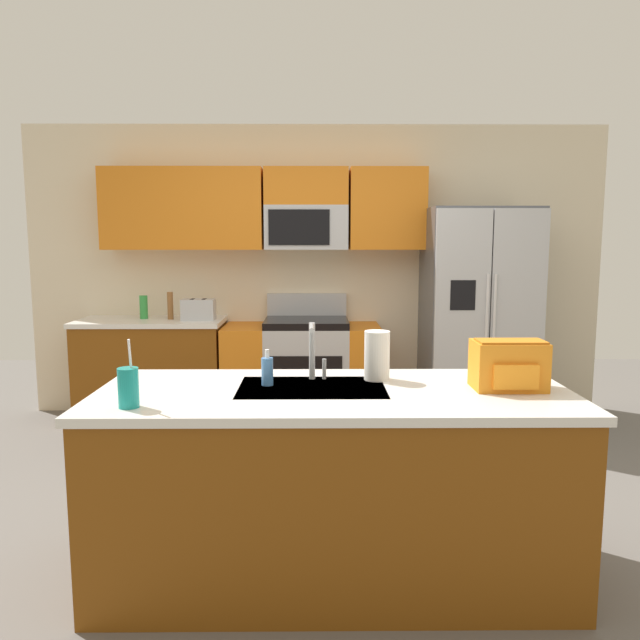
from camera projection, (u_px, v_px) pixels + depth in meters
The scene contains 14 objects.
ground_plane at pixel (317, 509), 3.55m from camera, with size 9.00×9.00×0.00m, color #66605B.
kitchen_wall_unit at pixel (300, 252), 5.42m from camera, with size 5.20×0.43×2.60m.
back_counter at pixel (153, 370), 5.26m from camera, with size 1.25×0.63×0.90m.
range_oven at pixel (302, 370), 5.28m from camera, with size 1.36×0.61×1.10m.
refrigerator at pixel (478, 317), 5.16m from camera, with size 0.90×0.76×1.85m.
island_counter at pixel (333, 483), 2.80m from camera, with size 2.16×0.89×0.90m.
toaster at pixel (198, 310), 5.15m from camera, with size 0.28×0.16×0.18m.
pepper_mill at pixel (170, 306), 5.19m from camera, with size 0.05×0.05×0.24m, color brown.
bottle_green at pixel (144, 307), 5.23m from camera, with size 0.07×0.07×0.20m, color green.
sink_faucet at pixel (313, 346), 2.91m from camera, with size 0.08×0.21×0.28m.
drink_cup_teal at pixel (128, 387), 2.44m from camera, with size 0.08×0.08×0.28m.
soap_dispenser at pixel (267, 371), 2.82m from camera, with size 0.06×0.06×0.17m.
paper_towel_roll at pixel (377, 355), 2.92m from camera, with size 0.12×0.12×0.24m, color white.
backpack at pixel (509, 364), 2.74m from camera, with size 0.32×0.22×0.23m.
Camera 1 is at (-0.01, -3.37, 1.57)m, focal length 33.68 mm.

